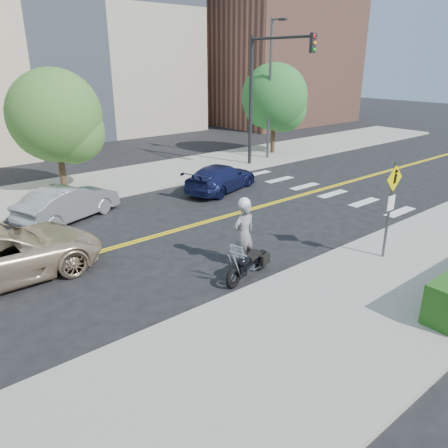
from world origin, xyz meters
name	(u,v)px	position (x,y,z in m)	size (l,w,h in m)	color
ground_plane	(159,235)	(0.00, 0.00, 0.00)	(120.00, 120.00, 0.00)	black
sidewalk_near	(330,324)	(0.00, -7.50, 0.07)	(60.00, 5.00, 0.15)	#9E9B91
sidewalk_far	(76,189)	(0.00, 7.50, 0.07)	(60.00, 5.00, 0.15)	#9E9B91
building_mid	(67,7)	(8.00, 26.00, 10.00)	(18.00, 14.00, 20.00)	#A39984
building_right	(272,59)	(26.00, 20.00, 6.00)	(14.00, 12.00, 12.00)	#8C5947
lamp_post	(270,91)	(12.00, 6.50, 4.15)	(0.16, 0.16, 8.00)	#4C4C51
traffic_light	(263,84)	(10.00, 5.08, 4.67)	(0.28, 4.50, 7.00)	black
pedestrian_sign	(391,201)	(4.20, -6.31, 1.96)	(0.78, 0.08, 3.00)	#4C4C51
motorcyclist	(244,232)	(0.67, -3.74, 1.07)	(0.77, 0.53, 2.15)	silver
motorcycle	(248,258)	(0.23, -4.42, 0.60)	(1.97, 0.60, 1.20)	black
parked_car_silver	(68,203)	(-1.83, 3.64, 0.69)	(1.46, 4.18, 1.38)	#969A9D
parked_car_blue	(221,178)	(5.33, 2.99, 0.63)	(1.78, 4.37, 1.27)	navy
tree_far_a	(55,116)	(-0.57, 7.44, 3.56)	(4.12, 4.12, 5.63)	#382619
tree_far_b	(274,97)	(13.43, 7.45, 3.69)	(4.19, 4.19, 5.80)	#382619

